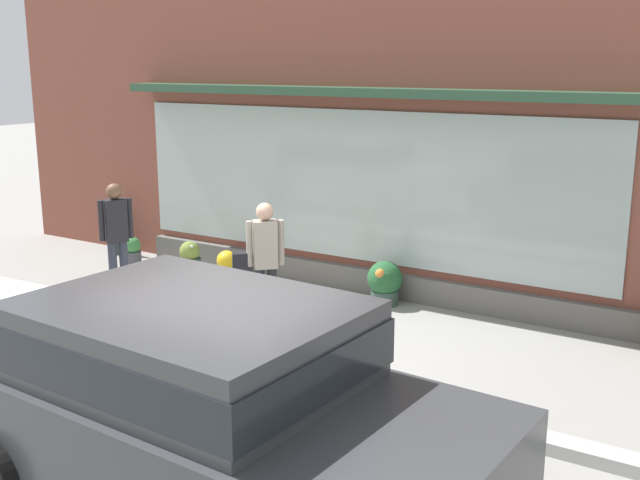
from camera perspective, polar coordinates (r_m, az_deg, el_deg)
The scene contains 11 objects.
ground_plane at distance 8.70m, azimuth -6.58°, elevation -8.71°, with size 60.00×60.00×0.00m, color gray.
curb_strip at distance 8.53m, azimuth -7.44°, elevation -8.75°, with size 14.00×0.24×0.12m, color #B2B2AD.
storefront at distance 10.77m, azimuth 3.80°, elevation 8.70°, with size 14.00×0.81×4.90m.
fire_hydrant at distance 9.94m, azimuth -6.94°, elevation -3.22°, with size 0.40×0.36×0.88m.
pedestrian_with_handbag at distance 9.31m, azimuth -4.24°, elevation -1.31°, with size 0.52×0.47×1.58m.
pedestrian_passerby at distance 10.96m, azimuth -14.95°, elevation 0.62°, with size 0.32×0.42×1.60m.
parked_car_dark_gray at distance 5.58m, azimuth -8.50°, elevation -11.62°, with size 4.21×2.24×1.60m.
potted_plant_trailing_edge at distance 10.39m, azimuth 4.84°, elevation -3.14°, with size 0.48×0.48×0.61m.
potted_plant_window_right at distance 13.54m, azimuth -15.04°, elevation 1.47°, with size 0.27×0.27×1.23m.
potted_plant_near_hydrant at distance 12.74m, azimuth -13.86°, elevation -0.80°, with size 0.29×0.29×0.48m.
potted_plant_doorstep at distance 11.86m, azimuth -9.67°, elevation -1.46°, with size 0.33×0.33×0.56m.
Camera 1 is at (5.10, -6.27, 3.23)m, focal length 42.89 mm.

